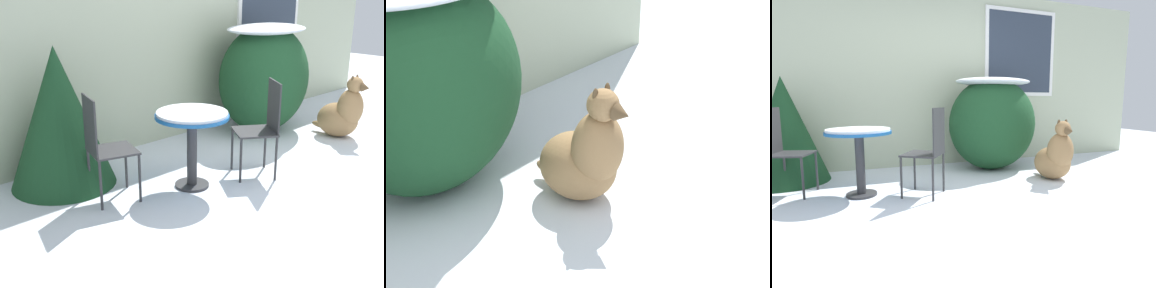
{
  "view_description": "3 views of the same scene",
  "coord_description": "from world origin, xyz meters",
  "views": [
    {
      "loc": [
        -3.95,
        -2.16,
        1.86
      ],
      "look_at": [
        -1.08,
        0.89,
        0.42
      ],
      "focal_mm": 45.0,
      "sensor_mm": 36.0,
      "label": 1
    },
    {
      "loc": [
        -1.11,
        -1.23,
        2.06
      ],
      "look_at": [
        1.31,
        0.78,
        0.36
      ],
      "focal_mm": 55.0,
      "sensor_mm": 36.0,
      "label": 2
    },
    {
      "loc": [
        -1.12,
        -2.43,
        1.03
      ],
      "look_at": [
        0.0,
        0.6,
        0.55
      ],
      "focal_mm": 28.0,
      "sensor_mm": 36.0,
      "label": 3
    }
  ],
  "objects": [
    {
      "name": "dog",
      "position": [
        1.3,
        0.73,
        0.29
      ],
      "size": [
        0.45,
        0.73,
        0.79
      ],
      "rotation": [
        0.0,
        0.0,
        -0.02
      ],
      "color": "#937047",
      "rests_on": "ground_plane"
    },
    {
      "name": "shrub_left",
      "position": [
        0.81,
        1.57,
        0.71
      ],
      "size": [
        1.32,
        0.97,
        1.35
      ],
      "color": "#194223",
      "rests_on": "ground_plane"
    }
  ]
}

